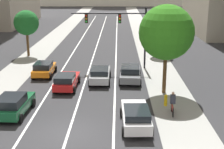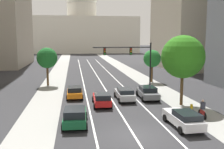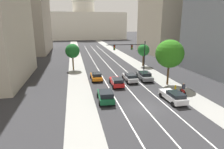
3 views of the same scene
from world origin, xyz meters
TOP-DOWN VIEW (x-y plane):
  - ground_plane at (0.00, 40.00)m, footprint 400.00×400.00m
  - sidewalk_left at (-7.60, 35.00)m, footprint 3.64×130.00m
  - sidewalk_right at (7.60, 35.00)m, footprint 3.64×130.00m
  - lane_stripe_left at (-2.89, 25.00)m, footprint 0.16×90.00m
  - lane_stripe_center at (0.00, 25.00)m, footprint 0.16×90.00m
  - lane_stripe_right at (2.89, 25.00)m, footprint 0.16×90.00m
  - capitol_building at (0.00, 115.09)m, footprint 54.21×22.54m
  - car_green at (-4.34, 2.78)m, footprint 2.20×4.48m
  - car_white at (4.34, 0.94)m, footprint 2.07×4.68m
  - car_red at (-1.45, 8.83)m, footprint 2.03×4.58m
  - car_gray at (4.33, 11.35)m, footprint 2.25×4.87m
  - car_orange at (-4.33, 12.90)m, footprint 1.98×4.11m
  - car_silver at (1.44, 10.95)m, footprint 1.97×4.61m
  - traffic_signal_mast at (3.54, 16.22)m, footprint 8.02×0.39m
  - fire_hydrant at (6.84, 4.79)m, footprint 0.26×0.35m
  - cyclist at (7.08, 3.08)m, footprint 0.38×1.70m
  - street_tree_near_right at (7.12, 7.89)m, footprint 4.58×4.58m
  - street_tree_mid_right at (8.34, 22.79)m, footprint 2.85×2.85m
  - street_tree_mid_left at (-8.36, 22.08)m, footprint 3.12×3.12m

SIDE VIEW (x-z plane):
  - ground_plane at x=0.00m, z-range 0.00..0.00m
  - sidewalk_left at x=-7.60m, z-range 0.00..0.01m
  - sidewalk_right at x=7.60m, z-range 0.00..0.01m
  - lane_stripe_left at x=-2.89m, z-range 0.01..0.02m
  - lane_stripe_center at x=0.00m, z-range 0.01..0.02m
  - lane_stripe_right at x=2.89m, z-range 0.01..0.02m
  - fire_hydrant at x=6.84m, z-range 0.01..0.92m
  - car_red at x=-1.45m, z-range 0.03..1.47m
  - car_orange at x=-4.33m, z-range 0.04..1.48m
  - car_silver at x=1.44m, z-range 0.05..1.48m
  - car_white at x=4.34m, z-range 0.04..1.50m
  - car_gray at x=4.33m, z-range 0.04..1.52m
  - car_green at x=-4.34m, z-range 0.03..1.59m
  - cyclist at x=7.08m, z-range -0.01..1.71m
  - street_tree_mid_right at x=8.34m, z-range 1.20..6.51m
  - street_tree_mid_left at x=-8.36m, z-range 1.31..7.10m
  - traffic_signal_mast at x=3.54m, z-range 1.39..7.97m
  - street_tree_near_right at x=7.12m, z-range 1.46..9.00m
  - capitol_building at x=0.00m, z-range -6.37..31.48m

